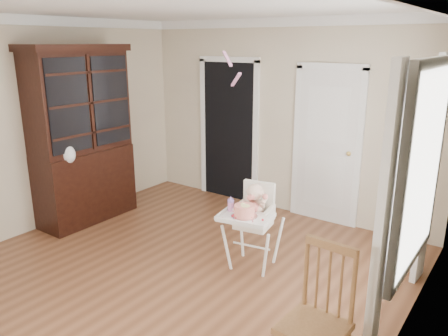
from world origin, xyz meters
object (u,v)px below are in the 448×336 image
Objects in this scene: high_chair at (253,216)px; cake at (244,211)px; china_cabinet at (81,136)px; sippy_cup at (231,205)px; dining_chair at (316,322)px.

cake is (0.02, -0.21, 0.14)m from high_chair.
china_cabinet reaches higher than high_chair.
high_chair is 0.28m from sippy_cup.
china_cabinet is (-2.60, -0.19, 0.59)m from high_chair.
cake is 0.12× the size of china_cabinet.
china_cabinet reaches higher than sippy_cup.
sippy_cup is 2.46m from china_cabinet.
high_chair is 0.91× the size of dining_chair.
cake is 2.66m from china_cabinet.
cake is 1.65× the size of sippy_cup.
sippy_cup is 0.16× the size of dining_chair.
dining_chair is (1.26, -1.18, -0.10)m from high_chair.
high_chair is at bearing 43.12° from sippy_cup.
cake is at bearing -94.30° from high_chair.
dining_chair is at bearing -35.20° from sippy_cup.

